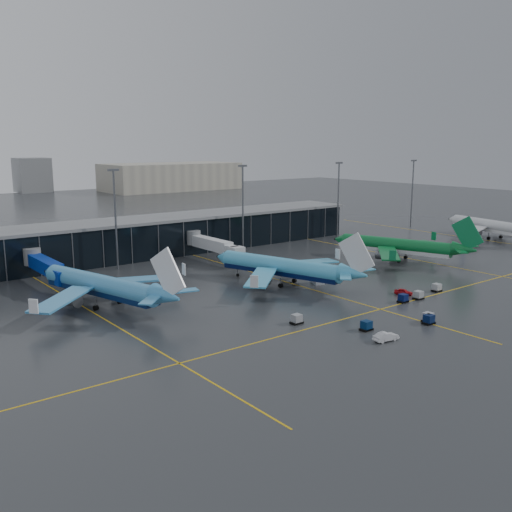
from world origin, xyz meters
TOP-DOWN VIEW (x-y plane):
  - ground at (0.00, 0.00)m, footprint 600.00×600.00m
  - terminal_pier at (0.00, 62.00)m, footprint 142.00×17.00m
  - jet_bridges at (-35.00, 42.99)m, footprint 94.00×27.50m
  - flood_masts at (5.00, 50.00)m, footprint 203.00×0.50m
  - distant_hangars at (49.94, 270.08)m, footprint 260.00×71.00m
  - taxi_lines at (10.00, 10.61)m, footprint 220.00×120.00m
  - airliner_arkefly at (-31.67, 21.25)m, footprint 47.14×50.85m
  - airliner_klm_near at (7.84, 12.63)m, footprint 47.11×50.58m
  - airliner_aer_lingus at (50.54, 13.80)m, footprint 47.96×51.10m
  - airliner_ba at (105.50, 17.63)m, footprint 44.84×48.88m
  - baggage_carts at (11.36, -18.34)m, footprint 41.39×16.19m
  - mobile_airstair at (14.76, 7.45)m, footprint 3.21×3.78m
  - service_van_red at (22.31, -10.96)m, footprint 2.92×4.10m
  - service_van_white at (-3.37, -27.37)m, footprint 4.67×2.19m

SIDE VIEW (x-z plane):
  - ground at x=0.00m, z-range 0.00..0.00m
  - taxi_lines at x=10.00m, z-range 0.00..0.02m
  - service_van_red at x=22.31m, z-range 0.00..1.30m
  - service_van_white at x=-3.37m, z-range 0.00..1.48m
  - baggage_carts at x=11.36m, z-range -0.09..1.61m
  - mobile_airstair at x=14.76m, z-range -0.95..2.49m
  - jet_bridges at x=-35.00m, z-range 0.95..8.15m
  - terminal_pier at x=0.00m, z-range 0.07..10.77m
  - airliner_aer_lingus at x=50.54m, z-range 0.00..12.76m
  - airliner_klm_near at x=7.84m, z-range 0.00..12.89m
  - airliner_ba at x=105.50m, z-range 0.00..13.02m
  - airliner_arkefly at x=-31.67m, z-range 0.00..13.12m
  - distant_hangars at x=49.94m, z-range -2.21..19.79m
  - flood_masts at x=5.00m, z-range 1.06..26.56m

